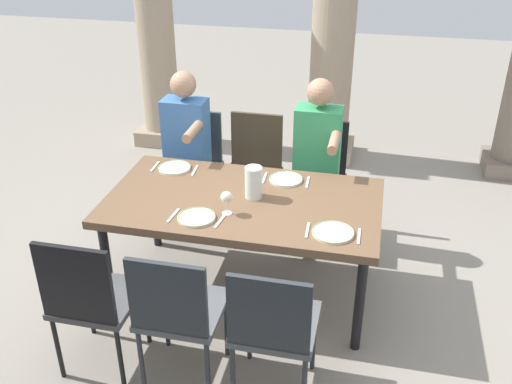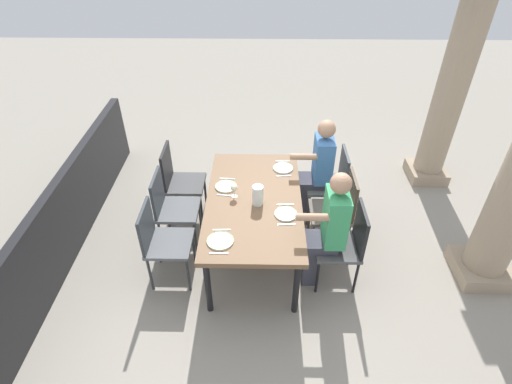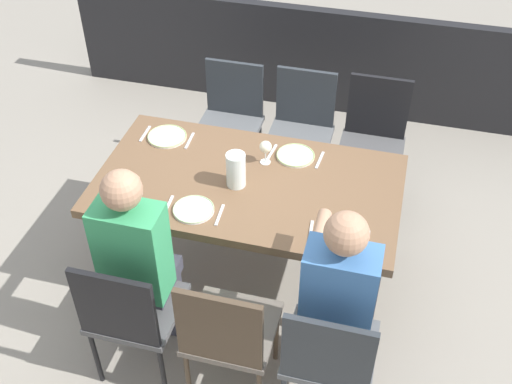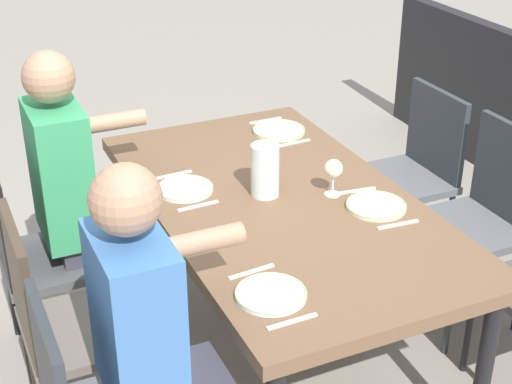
{
  "view_description": "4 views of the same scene",
  "coord_description": "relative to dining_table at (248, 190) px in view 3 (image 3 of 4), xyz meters",
  "views": [
    {
      "loc": [
        0.8,
        -3.17,
        2.55
      ],
      "look_at": [
        0.09,
        -0.04,
        0.81
      ],
      "focal_mm": 40.59,
      "sensor_mm": 36.0,
      "label": 1
    },
    {
      "loc": [
        3.23,
        0.08,
        3.29
      ],
      "look_at": [
        -0.11,
        0.02,
        0.75
      ],
      "focal_mm": 28.23,
      "sensor_mm": 36.0,
      "label": 2
    },
    {
      "loc": [
        -0.75,
        2.69,
        3.07
      ],
      "look_at": [
        -0.07,
        0.1,
        0.75
      ],
      "focal_mm": 43.98,
      "sensor_mm": 36.0,
      "label": 3
    },
    {
      "loc": [
        -2.41,
        1.2,
        2.15
      ],
      "look_at": [
        0.07,
        0.08,
        0.75
      ],
      "focal_mm": 54.25,
      "sensor_mm": 36.0,
      "label": 4
    }
  ],
  "objects": [
    {
      "name": "chair_west_north",
      "position": [
        -0.65,
        0.91,
        -0.14
      ],
      "size": [
        0.44,
        0.44,
        0.91
      ],
      "color": "#5B5E61",
      "rests_on": "ground"
    },
    {
      "name": "patio_railing",
      "position": [
        0.0,
        -2.03,
        -0.22
      ],
      "size": [
        4.17,
        0.1,
        0.9
      ],
      "primitive_type": "cube",
      "color": "black",
      "rests_on": "ground"
    },
    {
      "name": "fork_1",
      "position": [
        -0.37,
        -0.3,
        0.06
      ],
      "size": [
        0.03,
        0.17,
        0.01
      ],
      "primitive_type": "cube",
      "rotation": [
        0.0,
        0.0,
        -0.08
      ],
      "color": "silver",
      "rests_on": "dining_table"
    },
    {
      "name": "chair_mid_south",
      "position": [
        -0.14,
        -0.91,
        -0.14
      ],
      "size": [
        0.44,
        0.44,
        0.92
      ],
      "color": "#5B5E61",
      "rests_on": "ground"
    },
    {
      "name": "diner_man_white",
      "position": [
        0.38,
        0.71,
        0.03
      ],
      "size": [
        0.34,
        0.49,
        1.32
      ],
      "color": "#3F3F4C",
      "rests_on": "ground"
    },
    {
      "name": "chair_mid_north",
      "position": [
        -0.14,
        0.91,
        -0.14
      ],
      "size": [
        0.44,
        0.44,
        0.93
      ],
      "color": "#6A6158",
      "rests_on": "ground"
    },
    {
      "name": "wine_glass_1",
      "position": [
        -0.05,
        -0.2,
        0.17
      ],
      "size": [
        0.07,
        0.07,
        0.15
      ],
      "color": "white",
      "rests_on": "dining_table"
    },
    {
      "name": "fork_2",
      "position": [
        0.07,
        0.32,
        0.06
      ],
      "size": [
        0.02,
        0.17,
        0.01
      ],
      "primitive_type": "cube",
      "rotation": [
        0.0,
        0.0,
        0.05
      ],
      "color": "silver",
      "rests_on": "dining_table"
    },
    {
      "name": "chair_east_south",
      "position": [
        0.38,
        -0.91,
        -0.14
      ],
      "size": [
        0.44,
        0.44,
        0.9
      ],
      "color": "#5B5E61",
      "rests_on": "ground"
    },
    {
      "name": "fork_0",
      "position": [
        -0.73,
        0.32,
        0.06
      ],
      "size": [
        0.02,
        0.17,
        0.01
      ],
      "primitive_type": "cube",
      "rotation": [
        0.0,
        0.0,
        0.02
      ],
      "color": "silver",
      "rests_on": "dining_table"
    },
    {
      "name": "spoon_2",
      "position": [
        0.37,
        0.32,
        0.06
      ],
      "size": [
        0.02,
        0.17,
        0.01
      ],
      "primitive_type": "cube",
      "rotation": [
        0.0,
        0.0,
        0.05
      ],
      "color": "silver",
      "rests_on": "dining_table"
    },
    {
      "name": "diner_woman_green",
      "position": [
        -0.64,
        0.71,
        0.03
      ],
      "size": [
        0.35,
        0.49,
        1.31
      ],
      "color": "#3F3F4C",
      "rests_on": "ground"
    },
    {
      "name": "chair_east_north",
      "position": [
        0.38,
        0.91,
        -0.15
      ],
      "size": [
        0.44,
        0.44,
        0.92
      ],
      "color": "#4F4F50",
      "rests_on": "ground"
    },
    {
      "name": "spoon_1",
      "position": [
        -0.07,
        -0.3,
        0.06
      ],
      "size": [
        0.04,
        0.17,
        0.01
      ],
      "primitive_type": "cube",
      "rotation": [
        0.0,
        0.0,
        -0.12
      ],
      "color": "silver",
      "rests_on": "dining_table"
    },
    {
      "name": "fork_3",
      "position": [
        0.46,
        -0.29,
        0.06
      ],
      "size": [
        0.02,
        0.17,
        0.01
      ],
      "primitive_type": "cube",
      "rotation": [
        0.0,
        0.0,
        0.04
      ],
      "color": "silver",
      "rests_on": "dining_table"
    },
    {
      "name": "ground_plane",
      "position": [
        0.0,
        0.0,
        -0.67
      ],
      "size": [
        16.0,
        16.0,
        0.0
      ],
      "primitive_type": "plane",
      "color": "gray"
    },
    {
      "name": "chair_west_south",
      "position": [
        -0.65,
        -0.91,
        -0.14
      ],
      "size": [
        0.44,
        0.44,
        0.94
      ],
      "color": "#4F4F50",
      "rests_on": "ground"
    },
    {
      "name": "plate_3",
      "position": [
        0.61,
        -0.29,
        0.07
      ],
      "size": [
        0.25,
        0.25,
        0.02
      ],
      "color": "silver",
      "rests_on": "dining_table"
    },
    {
      "name": "plate_2",
      "position": [
        0.22,
        0.32,
        0.07
      ],
      "size": [
        0.23,
        0.23,
        0.02
      ],
      "color": "white",
      "rests_on": "dining_table"
    },
    {
      "name": "plate_1",
      "position": [
        -0.22,
        -0.3,
        0.07
      ],
      "size": [
        0.23,
        0.23,
        0.02
      ],
      "color": "silver",
      "rests_on": "dining_table"
    },
    {
      "name": "dining_table",
      "position": [
        0.0,
        0.0,
        0.0
      ],
      "size": [
        1.77,
        0.98,
        0.73
      ],
      "color": "brown",
      "rests_on": "ground"
    },
    {
      "name": "spoon_3",
      "position": [
        0.76,
        -0.29,
        0.06
      ],
      "size": [
        0.02,
        0.17,
        0.01
      ],
      "primitive_type": "cube",
      "rotation": [
        0.0,
        0.0,
        0.01
      ],
      "color": "silver",
      "rests_on": "dining_table"
    },
    {
      "name": "plate_0",
      "position": [
        -0.58,
        0.32,
        0.07
      ],
      "size": [
        0.23,
        0.23,
        0.02
      ],
      "color": "white",
      "rests_on": "dining_table"
    },
    {
      "name": "water_pitcher",
      "position": [
        0.06,
        0.04,
        0.16
      ],
      "size": [
        0.11,
        0.11,
        0.21
      ],
      "color": "white",
      "rests_on": "dining_table"
    },
    {
      "name": "spoon_0",
      "position": [
        -0.43,
        0.32,
        0.06
      ],
      "size": [
        0.03,
        0.17,
        0.01
      ],
      "primitive_type": "cube",
      "rotation": [
        0.0,
        0.0,
        0.08
      ],
      "color": "silver",
      "rests_on": "dining_table"
    }
  ]
}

